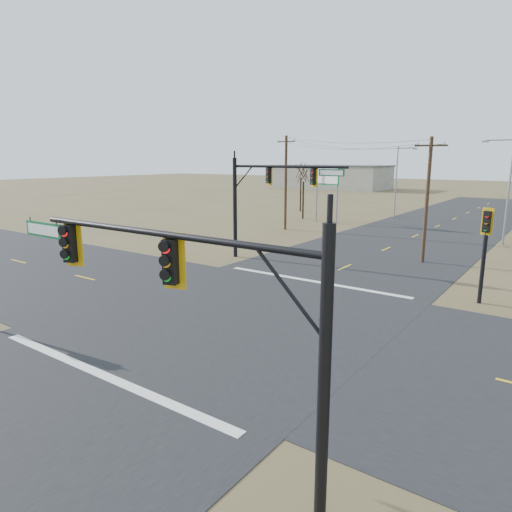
% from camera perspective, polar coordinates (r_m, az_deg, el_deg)
% --- Properties ---
extents(ground, '(320.00, 320.00, 0.00)m').
position_cam_1_polar(ground, '(21.76, -2.39, -7.46)').
color(ground, brown).
rests_on(ground, ground).
extents(road_ew, '(160.00, 14.00, 0.02)m').
position_cam_1_polar(road_ew, '(21.75, -2.39, -7.43)').
color(road_ew, black).
rests_on(road_ew, ground).
extents(road_ns, '(14.00, 160.00, 0.02)m').
position_cam_1_polar(road_ns, '(21.75, -2.39, -7.43)').
color(road_ns, black).
rests_on(road_ns, ground).
extents(stop_bar_near, '(12.00, 0.40, 0.01)m').
position_cam_1_polar(stop_bar_near, '(16.93, -18.64, -13.88)').
color(stop_bar_near, silver).
rests_on(stop_bar_near, road_ns).
extents(stop_bar_far, '(12.00, 0.40, 0.01)m').
position_cam_1_polar(stop_bar_far, '(27.78, 7.16, -3.15)').
color(stop_bar_far, silver).
rests_on(stop_bar_far, road_ns).
extents(mast_arm_near, '(10.32, 0.56, 6.15)m').
position_cam_1_polar(mast_arm_near, '(10.83, -10.70, -2.89)').
color(mast_arm_near, black).
rests_on(mast_arm_near, ground).
extents(mast_arm_far, '(9.08, 0.54, 7.36)m').
position_cam_1_polar(mast_arm_far, '(32.26, 1.44, 8.55)').
color(mast_arm_far, black).
rests_on(mast_arm_far, ground).
extents(pedestal_signal_ne, '(0.63, 0.55, 4.94)m').
position_cam_1_polar(pedestal_signal_ne, '(25.35, 26.77, 2.26)').
color(pedestal_signal_ne, black).
rests_on(pedestal_signal_ne, ground).
extents(utility_pole_near, '(2.08, 0.76, 8.77)m').
position_cam_1_polar(utility_pole_near, '(34.24, 20.60, 6.78)').
color(utility_pole_near, '#402D1B').
rests_on(utility_pole_near, ground).
extents(utility_pole_far, '(2.33, 0.53, 9.60)m').
position_cam_1_polar(utility_pole_far, '(47.78, 3.74, 9.27)').
color(utility_pole_far, '#402D1B').
rests_on(utility_pole_far, ground).
extents(highway_sign, '(3.37, 1.04, 6.53)m').
position_cam_1_polar(highway_sign, '(53.42, 8.89, 9.01)').
color(highway_sign, gray).
rests_on(highway_sign, ground).
extents(streetlight_a, '(2.51, 0.27, 9.02)m').
position_cam_1_polar(streetlight_a, '(44.22, 28.84, 7.71)').
color(streetlight_a, gray).
rests_on(streetlight_a, ground).
extents(streetlight_c, '(2.45, 0.28, 8.77)m').
position_cam_1_polar(streetlight_c, '(60.37, 17.30, 9.26)').
color(streetlight_c, gray).
rests_on(streetlight_c, ground).
extents(bare_tree_a, '(3.43, 3.43, 7.17)m').
position_cam_1_polar(bare_tree_a, '(56.62, 5.98, 10.35)').
color(bare_tree_a, black).
rests_on(bare_tree_a, ground).
extents(bare_tree_b, '(3.09, 3.09, 7.26)m').
position_cam_1_polar(bare_tree_b, '(64.98, 5.65, 10.68)').
color(bare_tree_b, black).
rests_on(bare_tree_b, ground).
extents(warehouse_left, '(28.00, 14.00, 5.50)m').
position_cam_1_polar(warehouse_left, '(118.58, 9.25, 9.68)').
color(warehouse_left, '#AAA597').
rests_on(warehouse_left, ground).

